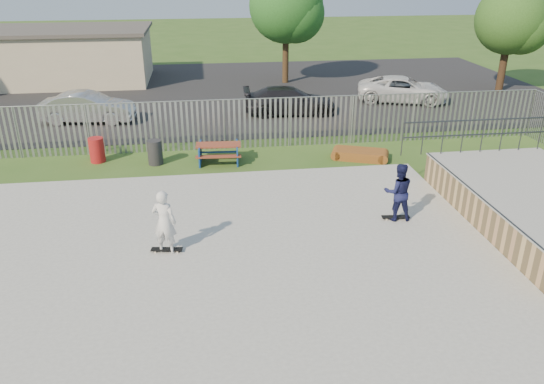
{
  "coord_description": "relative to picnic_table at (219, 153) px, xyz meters",
  "views": [
    {
      "loc": [
        0.16,
        -11.25,
        7.01
      ],
      "look_at": [
        1.96,
        2.0,
        1.1
      ],
      "focal_mm": 35.0,
      "sensor_mm": 36.0,
      "label": 1
    }
  ],
  "objects": [
    {
      "name": "funbox",
      "position": [
        5.33,
        -0.42,
        -0.18
      ],
      "size": [
        1.98,
        1.47,
        0.35
      ],
      "rotation": [
        0.0,
        0.0,
        -0.37
      ],
      "color": "brown",
      "rests_on": "ground"
    },
    {
      "name": "skateboard_b",
      "position": [
        -1.62,
        -6.78,
        -0.17
      ],
      "size": [
        0.82,
        0.31,
        0.08
      ],
      "rotation": [
        0.0,
        0.0,
        -0.14
      ],
      "color": "black",
      "rests_on": "concrete_slab"
    },
    {
      "name": "tree_right",
      "position": [
        16.49,
        9.46,
        3.61
      ],
      "size": [
        3.82,
        3.82,
        5.9
      ],
      "color": "#3A2717",
      "rests_on": "ground"
    },
    {
      "name": "skateboard_a",
      "position": [
        4.82,
        -5.78,
        -0.17
      ],
      "size": [
        0.81,
        0.27,
        0.08
      ],
      "rotation": [
        0.0,
        0.0,
        -0.08
      ],
      "color": "black",
      "rests_on": "concrete_slab"
    },
    {
      "name": "skater_white",
      "position": [
        -1.62,
        -6.78,
        0.64
      ],
      "size": [
        0.71,
        0.58,
        1.69
      ],
      "primitive_type": "imported",
      "rotation": [
        0.0,
        0.0,
        2.83
      ],
      "color": "silver",
      "rests_on": "concrete_slab"
    },
    {
      "name": "ground",
      "position": [
        -0.69,
        -7.54,
        -0.36
      ],
      "size": [
        120.0,
        120.0,
        0.0
      ],
      "primitive_type": "plane",
      "color": "#33561D",
      "rests_on": "ground"
    },
    {
      "name": "car_dark",
      "position": [
        3.73,
        6.23,
        0.32
      ],
      "size": [
        4.59,
        2.06,
        1.3
      ],
      "primitive_type": "imported",
      "rotation": [
        0.0,
        0.0,
        1.52
      ],
      "color": "black",
      "rests_on": "parking_lot"
    },
    {
      "name": "concrete_slab",
      "position": [
        -0.69,
        -7.54,
        -0.28
      ],
      "size": [
        15.0,
        12.0,
        0.15
      ],
      "primitive_type": "cube",
      "color": "#969691",
      "rests_on": "ground"
    },
    {
      "name": "trash_bin_grey",
      "position": [
        -2.34,
        0.08,
        0.1
      ],
      "size": [
        0.55,
        0.55,
        0.91
      ],
      "primitive_type": "cylinder",
      "color": "#262528",
      "rests_on": "ground"
    },
    {
      "name": "parking_lot",
      "position": [
        -0.69,
        11.46,
        -0.35
      ],
      "size": [
        40.0,
        18.0,
        0.02
      ],
      "primitive_type": "cube",
      "color": "black",
      "rests_on": "ground"
    },
    {
      "name": "quarter_pipe",
      "position": [
        8.8,
        -6.5,
        0.2
      ],
      "size": [
        5.5,
        7.05,
        2.19
      ],
      "color": "tan",
      "rests_on": "ground"
    },
    {
      "name": "tree_mid",
      "position": [
        4.65,
        13.37,
        4.14
      ],
      "size": [
        4.32,
        4.32,
        6.67
      ],
      "color": "#432F1B",
      "rests_on": "ground"
    },
    {
      "name": "picnic_table",
      "position": [
        0.0,
        0.0,
        0.0
      ],
      "size": [
        1.74,
        1.46,
        0.7
      ],
      "rotation": [
        0.0,
        0.0,
        -0.06
      ],
      "color": "brown",
      "rests_on": "ground"
    },
    {
      "name": "fence",
      "position": [
        0.31,
        -2.95,
        0.64
      ],
      "size": [
        26.04,
        16.02,
        2.0
      ],
      "color": "gray",
      "rests_on": "ground"
    },
    {
      "name": "trash_bin_red",
      "position": [
        -4.5,
        0.61,
        0.11
      ],
      "size": [
        0.56,
        0.56,
        0.93
      ],
      "primitive_type": "cylinder",
      "color": "maroon",
      "rests_on": "ground"
    },
    {
      "name": "building",
      "position": [
        -8.69,
        15.46,
        1.25
      ],
      "size": [
        10.4,
        6.4,
        3.2
      ],
      "color": "beige",
      "rests_on": "ground"
    },
    {
      "name": "car_white",
      "position": [
        10.07,
        7.79,
        0.32
      ],
      "size": [
        5.17,
        3.54,
        1.31
      ],
      "primitive_type": "imported",
      "rotation": [
        0.0,
        0.0,
        1.26
      ],
      "color": "silver",
      "rests_on": "parking_lot"
    },
    {
      "name": "car_silver",
      "position": [
        -5.75,
        6.05,
        0.36
      ],
      "size": [
        4.36,
        1.93,
        1.39
      ],
      "primitive_type": "imported",
      "rotation": [
        0.0,
        0.0,
        1.46
      ],
      "color": "#BBBCC1",
      "rests_on": "parking_lot"
    },
    {
      "name": "skater_navy",
      "position": [
        4.82,
        -5.78,
        0.64
      ],
      "size": [
        0.87,
        0.71,
        1.69
      ],
      "primitive_type": "imported",
      "rotation": [
        0.0,
        0.0,
        3.06
      ],
      "color": "#14173E",
      "rests_on": "concrete_slab"
    }
  ]
}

